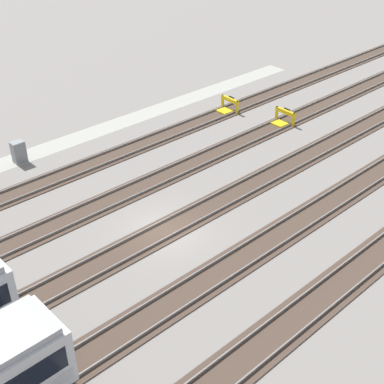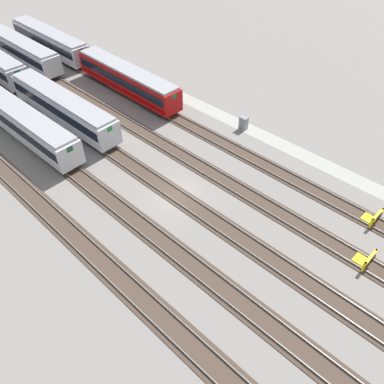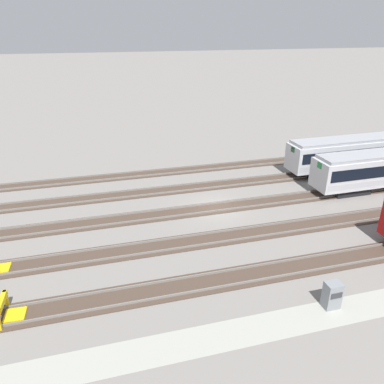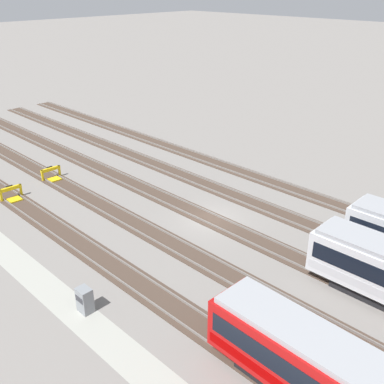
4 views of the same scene
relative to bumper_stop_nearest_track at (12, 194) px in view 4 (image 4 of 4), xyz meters
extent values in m
plane|color=gray|center=(15.14, 9.64, -0.51)|extent=(400.00, 400.00, 0.00)
cube|color=#9E9E93|center=(15.14, -4.32, -0.51)|extent=(54.00, 2.00, 0.01)
cube|color=#47382D|center=(15.14, 0.01, -0.48)|extent=(90.00, 2.23, 0.06)
cube|color=slate|center=(15.14, 0.73, -0.38)|extent=(90.00, 0.07, 0.15)
cube|color=slate|center=(15.14, -0.71, -0.38)|extent=(90.00, 0.07, 0.15)
cube|color=#47382D|center=(15.14, 4.83, -0.48)|extent=(90.00, 2.23, 0.06)
cube|color=slate|center=(15.14, 5.54, -0.38)|extent=(90.00, 0.07, 0.15)
cube|color=slate|center=(15.14, 4.11, -0.38)|extent=(90.00, 0.07, 0.15)
cube|color=#47382D|center=(15.14, 9.64, -0.48)|extent=(90.00, 2.24, 0.06)
cube|color=slate|center=(15.14, 10.36, -0.38)|extent=(90.00, 0.07, 0.15)
cube|color=slate|center=(15.14, 8.92, -0.38)|extent=(90.00, 0.07, 0.15)
cube|color=#47382D|center=(15.14, 14.46, -0.48)|extent=(90.00, 2.23, 0.06)
cube|color=slate|center=(15.14, 15.17, -0.38)|extent=(90.00, 0.07, 0.15)
cube|color=slate|center=(15.14, 13.74, -0.38)|extent=(90.00, 0.07, 0.15)
cube|color=#47382D|center=(15.14, 19.27, -0.48)|extent=(90.00, 2.23, 0.06)
cube|color=slate|center=(15.14, 19.99, -0.38)|extent=(90.00, 0.07, 0.15)
cube|color=slate|center=(15.14, 18.55, -0.38)|extent=(90.00, 0.07, 0.15)
cube|color=#1E843D|center=(24.85, 9.56, 2.54)|extent=(0.09, 0.70, 0.56)
cube|color=black|center=(28.23, 9.59, -0.16)|extent=(3.62, 2.27, 0.70)
cube|color=#1E843D|center=(24.85, 14.36, 2.54)|extent=(0.09, 0.70, 0.56)
cube|color=#1E843D|center=(24.85, 0.19, 2.54)|extent=(0.10, 0.70, 0.56)
cube|color=black|center=(28.23, 0.11, -0.16)|extent=(3.65, 2.33, 0.70)
cube|color=gold|center=(-0.20, 0.91, 0.06)|extent=(0.19, 0.19, 1.15)
cube|color=gold|center=(-0.29, -0.89, 0.06)|extent=(0.19, 0.19, 1.15)
cube|color=gold|center=(-0.24, 0.01, 0.49)|extent=(0.34, 2.01, 0.30)
cube|color=gold|center=(0.31, -0.02, -0.42)|extent=(1.15, 1.13, 0.18)
cube|color=black|center=(-0.42, 0.02, 0.49)|extent=(0.15, 0.61, 0.44)
cube|color=gold|center=(-1.74, 5.73, 0.06)|extent=(0.19, 0.19, 1.15)
cube|color=gold|center=(-1.80, 3.93, 0.06)|extent=(0.19, 0.19, 1.15)
cube|color=gold|center=(-1.77, 4.83, 0.49)|extent=(0.31, 2.01, 0.30)
cube|color=gold|center=(-1.22, 4.81, -0.42)|extent=(1.13, 1.12, 0.18)
cube|color=black|center=(-1.95, 4.83, 0.49)|extent=(0.14, 0.60, 0.44)
cube|color=gray|center=(17.43, -3.82, 0.29)|extent=(0.90, 0.70, 1.60)
cube|color=#333338|center=(17.43, -4.18, 0.53)|extent=(0.70, 0.04, 0.36)
camera|label=1|loc=(31.05, 29.41, 18.26)|focal=50.00mm
camera|label=2|loc=(-3.88, 27.45, 24.23)|focal=35.00mm
camera|label=3|loc=(5.48, -17.85, 14.14)|focal=35.00mm
camera|label=4|loc=(36.67, -14.39, 17.23)|focal=42.00mm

